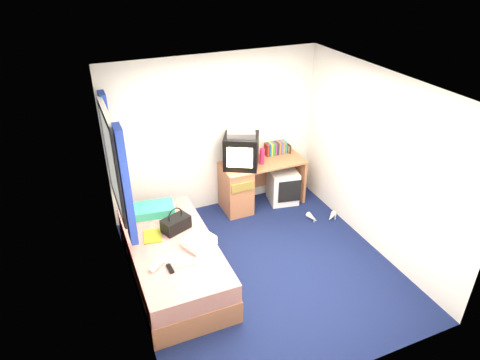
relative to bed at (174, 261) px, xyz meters
name	(u,v)px	position (x,y,z in m)	size (l,w,h in m)	color
ground	(263,268)	(1.10, -0.27, -0.27)	(3.40, 3.40, 0.00)	#0C1438
room_shell	(266,169)	(1.10, -0.27, 1.18)	(3.40, 3.40, 3.40)	white
bed	(174,261)	(0.00, 0.00, 0.00)	(1.01, 2.00, 0.54)	#AF6E49
pillow	(154,209)	(-0.04, 0.73, 0.33)	(0.52, 0.33, 0.11)	teal
desk	(246,184)	(1.48, 1.17, 0.14)	(1.30, 0.55, 0.75)	#AF6E49
storage_cube	(283,186)	(2.11, 1.11, 0.00)	(0.43, 0.43, 0.54)	silver
crt_tv	(241,151)	(1.40, 1.17, 0.73)	(0.65, 0.64, 0.49)	black
vcr	(241,133)	(1.41, 1.17, 1.02)	(0.41, 0.29, 0.08)	#A8A9AB
book_row	(276,148)	(2.07, 1.33, 0.58)	(0.34, 0.13, 0.20)	maroon
picture_frame	(289,148)	(2.28, 1.30, 0.55)	(0.02, 0.12, 0.14)	black
pink_water_bottle	(262,157)	(1.72, 1.11, 0.60)	(0.07, 0.07, 0.24)	#E32050
aerosol_can	(251,157)	(1.58, 1.20, 0.58)	(0.06, 0.06, 0.20)	silver
handbag	(176,223)	(0.12, 0.25, 0.37)	(0.40, 0.31, 0.32)	black
towel	(199,241)	(0.29, -0.16, 0.33)	(0.33, 0.27, 0.11)	white
magazine	(153,236)	(-0.18, 0.22, 0.28)	(0.21, 0.28, 0.01)	yellow
water_bottle	(157,265)	(-0.26, -0.35, 0.31)	(0.07, 0.07, 0.20)	silver
colour_swatch_fan	(184,265)	(0.02, -0.44, 0.28)	(0.22, 0.06, 0.01)	yellow
remote_control	(170,269)	(-0.14, -0.44, 0.28)	(0.05, 0.16, 0.02)	black
window_assembly	(115,163)	(-0.45, 0.63, 1.15)	(0.11, 1.42, 1.40)	silver
white_heels	(322,217)	(2.40, 0.38, -0.23)	(0.45, 0.30, 0.09)	beige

